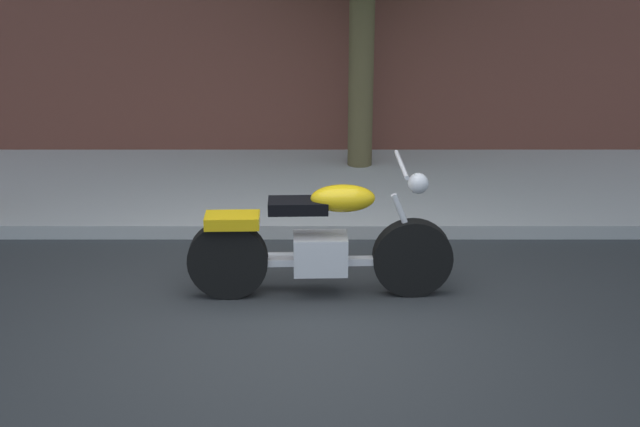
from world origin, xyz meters
TOP-DOWN VIEW (x-y plane):
  - ground_plane at (0.00, 0.00)m, footprint 60.00×60.00m
  - sidewalk at (0.00, 3.12)m, footprint 24.59×2.67m
  - motorcycle at (0.22, 0.56)m, footprint 2.18×0.70m

SIDE VIEW (x-z plane):
  - ground_plane at x=0.00m, z-range 0.00..0.00m
  - sidewalk at x=0.00m, z-range 0.00..0.14m
  - motorcycle at x=0.22m, z-range -0.12..1.04m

